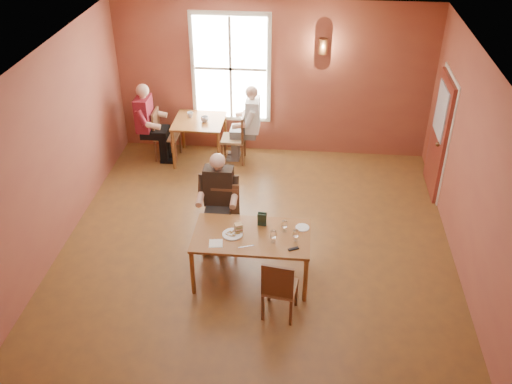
# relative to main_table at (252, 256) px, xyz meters

# --- Properties ---
(ground) EXTENTS (6.00, 7.00, 0.01)m
(ground) POSITION_rel_main_table_xyz_m (-0.00, 0.45, -0.38)
(ground) COLOR brown
(ground) RESTS_ON ground
(wall_back) EXTENTS (6.00, 0.04, 3.00)m
(wall_back) POSITION_rel_main_table_xyz_m (-0.00, 3.95, 1.12)
(wall_back) COLOR brown
(wall_back) RESTS_ON ground
(wall_front) EXTENTS (6.00, 0.04, 3.00)m
(wall_front) POSITION_rel_main_table_xyz_m (-0.00, -3.05, 1.12)
(wall_front) COLOR brown
(wall_front) RESTS_ON ground
(wall_left) EXTENTS (0.04, 7.00, 3.00)m
(wall_left) POSITION_rel_main_table_xyz_m (-3.00, 0.45, 1.12)
(wall_left) COLOR brown
(wall_left) RESTS_ON ground
(wall_right) EXTENTS (0.04, 7.00, 3.00)m
(wall_right) POSITION_rel_main_table_xyz_m (3.00, 0.45, 1.12)
(wall_right) COLOR brown
(wall_right) RESTS_ON ground
(ceiling) EXTENTS (6.00, 7.00, 0.04)m
(ceiling) POSITION_rel_main_table_xyz_m (-0.00, 0.45, 2.62)
(ceiling) COLOR white
(ceiling) RESTS_ON wall_back
(window) EXTENTS (1.36, 0.10, 1.96)m
(window) POSITION_rel_main_table_xyz_m (-0.80, 3.90, 1.32)
(window) COLOR white
(window) RESTS_ON wall_back
(door) EXTENTS (0.12, 1.04, 2.10)m
(door) POSITION_rel_main_table_xyz_m (2.94, 2.75, 0.67)
(door) COLOR maroon
(door) RESTS_ON ground
(wall_sconce) EXTENTS (0.16, 0.16, 0.28)m
(wall_sconce) POSITION_rel_main_table_xyz_m (0.90, 3.85, 1.82)
(wall_sconce) COLOR brown
(wall_sconce) RESTS_ON wall_back
(main_table) EXTENTS (1.62, 0.91, 0.76)m
(main_table) POSITION_rel_main_table_xyz_m (0.00, 0.00, 0.00)
(main_table) COLOR brown
(main_table) RESTS_ON ground
(chair_diner_main) EXTENTS (0.45, 0.45, 1.02)m
(chair_diner_main) POSITION_rel_main_table_xyz_m (-0.50, 0.65, 0.13)
(chair_diner_main) COLOR #5C2713
(chair_diner_main) RESTS_ON ground
(diner_main) EXTENTS (0.58, 0.58, 1.44)m
(diner_main) POSITION_rel_main_table_xyz_m (-0.50, 0.62, 0.34)
(diner_main) COLOR black
(diner_main) RESTS_ON ground
(chair_empty) EXTENTS (0.47, 0.47, 0.94)m
(chair_empty) POSITION_rel_main_table_xyz_m (0.45, -0.68, 0.09)
(chair_empty) COLOR #462518
(chair_empty) RESTS_ON ground
(plate_food) EXTENTS (0.37, 0.37, 0.04)m
(plate_food) POSITION_rel_main_table_xyz_m (-0.26, -0.03, 0.40)
(plate_food) COLOR silver
(plate_food) RESTS_ON main_table
(sandwich) EXTENTS (0.13, 0.13, 0.12)m
(sandwich) POSITION_rel_main_table_xyz_m (-0.19, 0.04, 0.44)
(sandwich) COLOR tan
(sandwich) RESTS_ON main_table
(goblet_a) EXTENTS (0.09, 0.09, 0.19)m
(goblet_a) POSITION_rel_main_table_xyz_m (0.45, 0.12, 0.48)
(goblet_a) COLOR white
(goblet_a) RESTS_ON main_table
(goblet_b) EXTENTS (0.10, 0.10, 0.19)m
(goblet_b) POSITION_rel_main_table_xyz_m (0.61, -0.08, 0.48)
(goblet_b) COLOR white
(goblet_b) RESTS_ON main_table
(goblet_c) EXTENTS (0.11, 0.11, 0.20)m
(goblet_c) POSITION_rel_main_table_xyz_m (0.31, -0.14, 0.48)
(goblet_c) COLOR white
(goblet_c) RESTS_ON main_table
(menu_stand) EXTENTS (0.13, 0.08, 0.21)m
(menu_stand) POSITION_rel_main_table_xyz_m (0.12, 0.23, 0.48)
(menu_stand) COLOR #1C2D1F
(menu_stand) RESTS_ON main_table
(knife) EXTENTS (0.21, 0.09, 0.00)m
(knife) POSITION_rel_main_table_xyz_m (-0.04, -0.27, 0.38)
(knife) COLOR #B5B4C4
(knife) RESTS_ON main_table
(napkin) EXTENTS (0.21, 0.21, 0.01)m
(napkin) POSITION_rel_main_table_xyz_m (-0.46, -0.25, 0.38)
(napkin) COLOR white
(napkin) RESTS_ON main_table
(side_plate) EXTENTS (0.25, 0.25, 0.02)m
(side_plate) POSITION_rel_main_table_xyz_m (0.69, 0.23, 0.39)
(side_plate) COLOR silver
(side_plate) RESTS_ON main_table
(sunglasses) EXTENTS (0.15, 0.10, 0.02)m
(sunglasses) POSITION_rel_main_table_xyz_m (0.59, -0.27, 0.39)
(sunglasses) COLOR black
(sunglasses) RESTS_ON main_table
(second_table) EXTENTS (0.94, 0.94, 0.83)m
(second_table) POSITION_rel_main_table_xyz_m (-1.37, 3.42, 0.04)
(second_table) COLOR brown
(second_table) RESTS_ON ground
(chair_diner_white) EXTENTS (0.44, 0.44, 0.99)m
(chair_diner_white) POSITION_rel_main_table_xyz_m (-0.72, 3.42, 0.11)
(chair_diner_white) COLOR brown
(chair_diner_white) RESTS_ON ground
(diner_white) EXTENTS (0.59, 0.59, 1.47)m
(diner_white) POSITION_rel_main_table_xyz_m (-0.69, 3.42, 0.35)
(diner_white) COLOR white
(diner_white) RESTS_ON ground
(chair_diner_maroon) EXTENTS (0.44, 0.44, 0.99)m
(chair_diner_maroon) POSITION_rel_main_table_xyz_m (-2.02, 3.42, 0.12)
(chair_diner_maroon) COLOR #602D15
(chair_diner_maroon) RESTS_ON ground
(diner_maroon) EXTENTS (0.60, 0.60, 1.51)m
(diner_maroon) POSITION_rel_main_table_xyz_m (-2.05, 3.42, 0.37)
(diner_maroon) COLOR #54191A
(diner_maroon) RESTS_ON ground
(cup_a) EXTENTS (0.19, 0.19, 0.11)m
(cup_a) POSITION_rel_main_table_xyz_m (-1.24, 3.35, 0.51)
(cup_a) COLOR white
(cup_a) RESTS_ON second_table
(cup_b) EXTENTS (0.14, 0.14, 0.11)m
(cup_b) POSITION_rel_main_table_xyz_m (-1.55, 3.53, 0.51)
(cup_b) COLOR silver
(cup_b) RESTS_ON second_table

